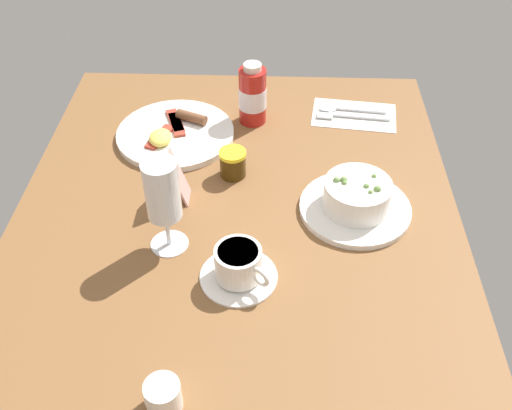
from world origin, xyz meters
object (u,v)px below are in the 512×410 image
Objects in this scene: wine_glass at (163,194)px; porridge_bowl at (356,198)px; breakfast_plate at (175,133)px; cutlery_setting at (352,114)px; jam_jar at (233,163)px; coffee_cup at (239,266)px; sauce_bottle_red at (253,96)px; creamer_jug at (163,396)px; menu_card at (170,177)px.

porridge_bowl is at bearing -73.40° from wine_glass.
porridge_bowl is 43.65cm from breakfast_plate.
breakfast_plate is (-10.06, 39.53, 0.65)cm from cutlery_setting.
jam_jar is 0.22× the size of breakfast_plate.
coffee_cup is 0.92× the size of sauce_bottle_red.
creamer_jug is (-73.68, 32.06, 2.26)cm from cutlery_setting.
menu_card is (-7.63, 11.27, 2.35)cm from jam_jar.
cutlery_setting is at bearing -48.85° from jam_jar.
creamer_jug is 0.54× the size of menu_card.
wine_glass is (31.01, 3.88, 9.22)cm from creamer_jug.
porridge_bowl is 27.22cm from coffee_cup.
porridge_bowl is 0.82× the size of breakfast_plate.
coffee_cup is at bearing 179.64° from sauce_bottle_red.
sauce_bottle_red is at bearing 34.83° from porridge_bowl.
coffee_cup is 25.26cm from creamer_jug.
wine_glass is at bearing 153.43° from jam_jar.
coffee_cup is 43.31cm from breakfast_plate.
menu_card is at bearing 5.87° from wine_glass.
jam_jar is 20.21cm from sauce_bottle_red.
breakfast_plate is at bearing 47.14° from jam_jar.
wine_glass is 0.71× the size of breakfast_plate.
coffee_cup reaches higher than jam_jar.
jam_jar is at bearing -55.90° from menu_card.
wine_glass is at bearing 60.02° from coffee_cup.
creamer_jug is at bearing 156.48° from cutlery_setting.
cutlery_setting is 55.21cm from coffee_cup.
wine_glass reaches higher than sauce_bottle_red.
sauce_bottle_red reaches higher than menu_card.
coffee_cup reaches higher than creamer_jug.
breakfast_plate is at bearing 6.69° from creamer_jug.
sauce_bottle_red is at bearing -27.85° from menu_card.
jam_jar is at bearing 5.91° from coffee_cup.
cutlery_setting is at bearing -50.84° from menu_card.
creamer_jug is 0.40× the size of sauce_bottle_red.
wine_glass is 1.71× the size of menu_card.
sauce_bottle_red is at bearing 97.59° from cutlery_setting.
menu_card is at bearing 152.15° from sauce_bottle_red.
breakfast_plate is 2.41× the size of menu_card.
sauce_bottle_red reaches higher than cutlery_setting.
creamer_jug reaches higher than cutlery_setting.
menu_card is (2.31, 34.99, 2.15)cm from porridge_bowl.
breakfast_plate is at bearing 104.27° from cutlery_setting.
porridge_bowl is at bearing -121.16° from breakfast_plate.
porridge_bowl is 50.77cm from creamer_jug.
sauce_bottle_red is at bearing -18.34° from wine_glass.
porridge_bowl is 32.81cm from cutlery_setting.
wine_glass is at bearing 106.60° from porridge_bowl.
porridge_bowl is at bearing -112.74° from jam_jar.
menu_card reaches higher than breakfast_plate.
menu_card is (19.77, 14.11, 2.27)cm from coffee_cup.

